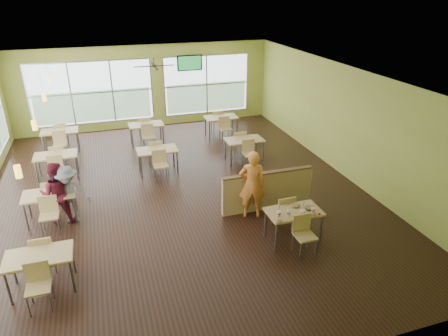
{
  "coord_description": "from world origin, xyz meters",
  "views": [
    {
      "loc": [
        -1.76,
        -9.72,
        5.28
      ],
      "look_at": [
        1.05,
        -0.91,
        1.0
      ],
      "focal_mm": 32.0,
      "sensor_mm": 36.0,
      "label": 1
    }
  ],
  "objects_px": {
    "main_table": "(294,215)",
    "half_wall_divider": "(267,190)",
    "man_plaid": "(252,185)",
    "food_basket": "(309,208)"
  },
  "relations": [
    {
      "from": "half_wall_divider",
      "to": "man_plaid",
      "type": "xyz_separation_m",
      "value": [
        -0.51,
        -0.22,
        0.35
      ]
    },
    {
      "from": "food_basket",
      "to": "man_plaid",
      "type": "bearing_deg",
      "value": 124.29
    },
    {
      "from": "main_table",
      "to": "half_wall_divider",
      "type": "bearing_deg",
      "value": 90.0
    },
    {
      "from": "man_plaid",
      "to": "main_table",
      "type": "bearing_deg",
      "value": 132.23
    },
    {
      "from": "main_table",
      "to": "food_basket",
      "type": "bearing_deg",
      "value": -5.38
    },
    {
      "from": "man_plaid",
      "to": "food_basket",
      "type": "height_order",
      "value": "man_plaid"
    },
    {
      "from": "half_wall_divider",
      "to": "man_plaid",
      "type": "bearing_deg",
      "value": -156.97
    },
    {
      "from": "man_plaid",
      "to": "food_basket",
      "type": "distance_m",
      "value": 1.54
    },
    {
      "from": "main_table",
      "to": "half_wall_divider",
      "type": "distance_m",
      "value": 1.45
    },
    {
      "from": "man_plaid",
      "to": "food_basket",
      "type": "bearing_deg",
      "value": 144.03
    }
  ]
}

